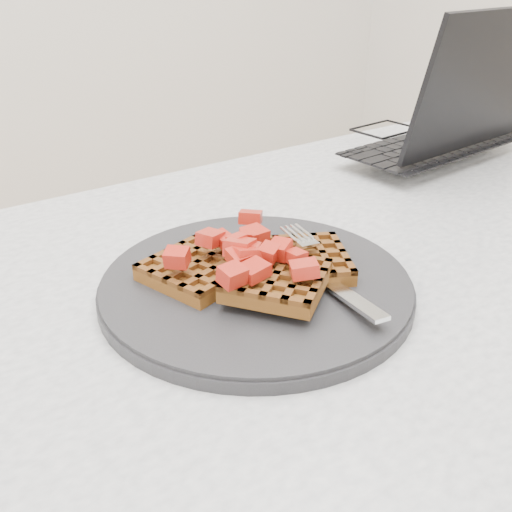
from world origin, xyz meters
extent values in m
cube|color=silver|center=(0.00, 0.00, 0.73)|extent=(1.20, 0.80, 0.03)
cube|color=silver|center=(0.55, 0.35, 0.36)|extent=(0.06, 0.06, 0.72)
cylinder|color=black|center=(-0.16, 0.03, 0.76)|extent=(0.31, 0.31, 0.02)
imported|color=black|center=(0.33, 0.26, 0.76)|extent=(0.36, 0.24, 0.03)
cube|color=black|center=(0.34, 0.14, 0.88)|extent=(0.32, 0.07, 0.21)
camera|label=1|loc=(-0.44, -0.37, 1.04)|focal=40.00mm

